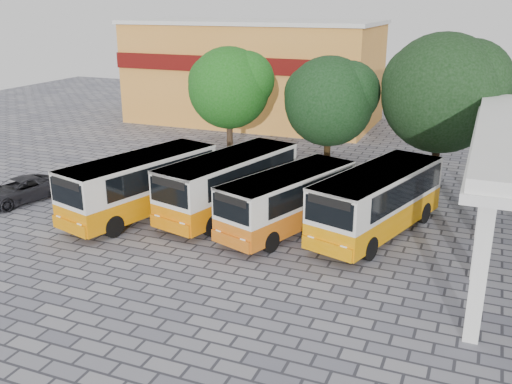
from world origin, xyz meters
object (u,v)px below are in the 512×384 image
at_px(parked_car, 19,190).
at_px(bus_centre_right, 288,198).
at_px(bus_far_right, 378,198).
at_px(bus_far_left, 141,182).
at_px(bus_centre_left, 229,181).

bearing_deg(parked_car, bus_centre_right, 21.11).
xyz_separation_m(bus_far_right, parked_car, (-17.65, -2.64, -1.05)).
height_order(bus_far_left, parked_car, bus_far_left).
height_order(bus_centre_right, parked_car, bus_centre_right).
xyz_separation_m(bus_centre_right, bus_far_right, (3.74, 1.01, 0.14)).
bearing_deg(parked_car, bus_centre_left, 27.36).
relative_size(bus_far_left, bus_centre_left, 1.00).
relative_size(bus_far_left, bus_far_right, 1.00).
distance_m(bus_centre_right, parked_car, 14.04).
relative_size(bus_far_left, parked_car, 1.92).
height_order(bus_centre_left, bus_far_right, bus_centre_left).
bearing_deg(bus_centre_right, bus_far_right, 34.58).
distance_m(bus_centre_left, bus_far_right, 6.98).
xyz_separation_m(bus_centre_left, bus_far_right, (6.98, 0.19, -0.00)).
height_order(bus_far_left, bus_centre_right, bus_far_left).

